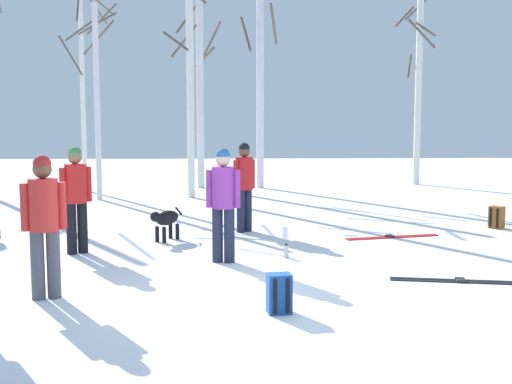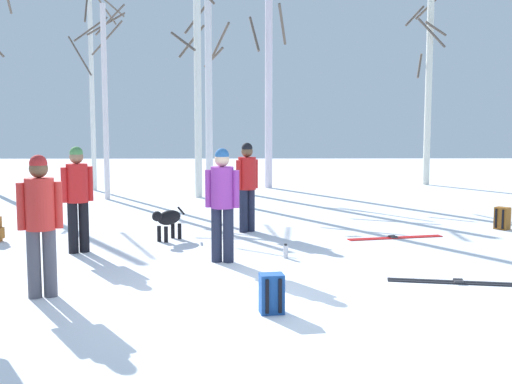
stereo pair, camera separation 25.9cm
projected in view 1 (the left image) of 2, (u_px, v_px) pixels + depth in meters
The scene contains 17 objects.
ground_plane at pixel (262, 297), 7.59m from camera, with size 60.00×60.00×0.00m, color white.
person_0 at pixel (44, 217), 7.42m from camera, with size 0.50×0.34×1.72m.
person_1 at pixel (223, 198), 9.40m from camera, with size 0.51×0.34×1.72m.
person_2 at pixel (76, 193), 10.03m from camera, with size 0.45×0.34×1.72m.
person_3 at pixel (244, 181), 12.07m from camera, with size 0.42×0.37×1.72m.
dog at pixel (166, 219), 11.17m from camera, with size 0.51×0.79×0.57m.
ski_pair_lying_0 at pixel (464, 281), 8.32m from camera, with size 1.92×0.53×0.05m.
ski_pair_lying_1 at pixel (392, 237), 11.55m from camera, with size 1.81×0.57×0.05m.
backpack_0 at pixel (497, 218), 12.56m from camera, with size 0.35×0.34×0.44m.
backpack_2 at pixel (279, 294), 6.94m from camera, with size 0.29×0.31×0.44m.
water_bottle_0 at pixel (286, 251), 9.79m from camera, with size 0.08×0.08×0.22m.
birch_tree_1 at pixel (83, 85), 19.20m from camera, with size 1.66×1.32×6.19m.
birch_tree_2 at pixel (96, 92), 17.00m from camera, with size 1.34×1.27×5.90m.
birch_tree_3 at pixel (190, 67), 17.41m from camera, with size 1.45×1.44×7.26m.
birch_tree_4 at pixel (200, 79), 20.12m from camera, with size 1.49×1.48×6.72m.
birch_tree_5 at pixel (260, 65), 20.07m from camera, with size 1.22×1.20×7.78m.
birch_tree_6 at pixel (418, 87), 21.30m from camera, with size 1.54×1.40×6.63m.
Camera 1 is at (-0.37, -7.40, 2.08)m, focal length 44.29 mm.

